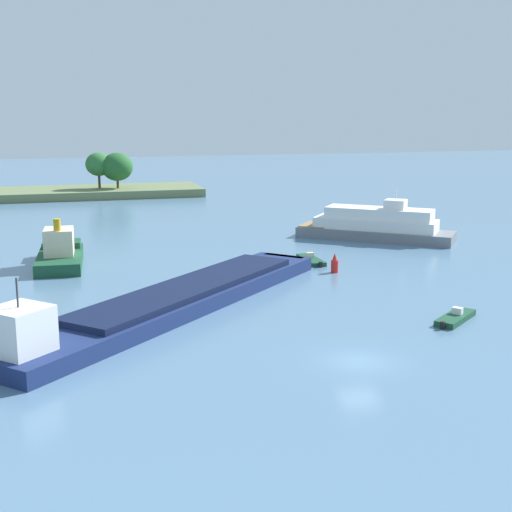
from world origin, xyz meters
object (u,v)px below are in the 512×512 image
object	(u,v)px
small_motorboat	(311,260)
channel_buoy_red	(335,264)
tugboat	(60,253)
white_riverboat	(376,226)
fishing_skiff	(455,318)
cargo_barge	(172,300)

from	to	relation	value
small_motorboat	channel_buoy_red	distance (m)	5.23
tugboat	white_riverboat	world-z (taller)	white_riverboat
white_riverboat	small_motorboat	size ratio (longest dim) A/B	3.31
tugboat	fishing_skiff	size ratio (longest dim) A/B	2.46
cargo_barge	small_motorboat	bearing A→B (deg)	40.78
tugboat	fishing_skiff	xyz separation A→B (m)	(28.17, -28.06, -1.02)
tugboat	small_motorboat	distance (m)	25.60
small_motorboat	cargo_barge	distance (m)	22.17
tugboat	white_riverboat	distance (m)	37.41
fishing_skiff	cargo_barge	bearing A→B (deg)	157.68
tugboat	small_motorboat	bearing A→B (deg)	-12.18
tugboat	cargo_barge	xyz separation A→B (m)	(8.22, -19.87, -0.35)
channel_buoy_red	tugboat	bearing A→B (deg)	157.50
fishing_skiff	channel_buoy_red	world-z (taller)	channel_buoy_red
small_motorboat	white_riverboat	bearing A→B (deg)	40.42
cargo_barge	channel_buoy_red	distance (m)	19.64
white_riverboat	cargo_barge	xyz separation A→B (m)	(-28.86, -24.76, -0.76)
white_riverboat	small_motorboat	world-z (taller)	white_riverboat
tugboat	cargo_barge	distance (m)	21.51
white_riverboat	cargo_barge	world-z (taller)	white_riverboat
white_riverboat	fishing_skiff	bearing A→B (deg)	-105.14
channel_buoy_red	small_motorboat	bearing A→B (deg)	95.64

